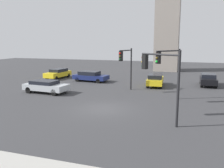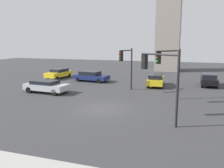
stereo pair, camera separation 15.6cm
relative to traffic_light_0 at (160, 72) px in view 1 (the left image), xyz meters
name	(u,v)px [view 1 (the left image)]	position (x,y,z in m)	size (l,w,h in m)	color
ground_plane	(103,109)	(-4.64, 1.75, -3.38)	(98.28, 98.28, 0.00)	#38383A
traffic_light_0	(160,72)	(0.00, 0.00, 0.00)	(2.69, 1.66, 4.82)	black
traffic_light_1	(168,64)	(0.05, 5.89, 0.01)	(1.91, 2.71, 4.69)	black
traffic_light_2	(126,61)	(-4.62, 8.94, -0.09)	(0.83, 2.62, 4.64)	black
car_1	(208,79)	(4.15, 15.37, -2.60)	(1.88, 4.22, 1.46)	black
car_2	(90,76)	(-10.88, 13.97, -2.66)	(4.87, 2.52, 1.38)	navy
car_3	(46,86)	(-12.47, 5.71, -2.66)	(4.84, 2.44, 1.31)	#ADB2B7
car_4	(155,80)	(-2.01, 13.14, -2.60)	(2.11, 4.60, 1.47)	yellow
car_5	(58,73)	(-16.54, 15.11, -2.64)	(2.27, 4.69, 1.40)	yellow
skyline_tower	(168,4)	(-2.26, 29.83, 8.57)	(4.23, 4.23, 23.91)	gray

